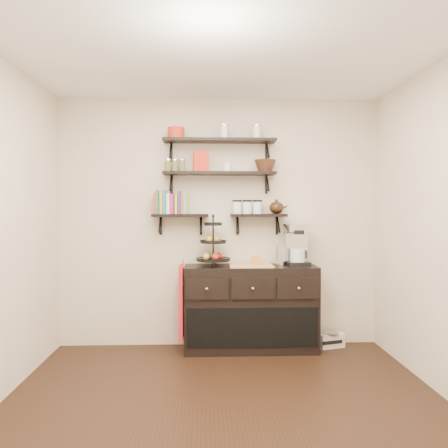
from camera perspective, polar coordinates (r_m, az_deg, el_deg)
floor at (r=3.79m, az=0.27°, el=-21.62°), size 3.50×3.50×0.00m
ceiling at (r=3.67m, az=0.27°, el=20.78°), size 3.50×3.50×0.02m
back_wall at (r=5.23m, az=-0.59°, el=0.15°), size 3.50×0.02×2.70m
shelf_top at (r=5.14m, az=-0.55°, el=9.97°), size 1.20×0.27×0.23m
shelf_mid at (r=5.10m, az=-0.55°, el=6.07°), size 1.20×0.27×0.23m
shelf_low_left at (r=5.11m, az=-5.27°, el=0.97°), size 0.60×0.25×0.23m
shelf_low_right at (r=5.14m, az=4.14°, el=0.98°), size 0.60×0.25×0.23m
cookbooks at (r=5.11m, az=-6.26°, el=2.49°), size 0.36×0.15×0.26m
glass_canisters at (r=5.12m, az=2.81°, el=1.95°), size 0.32×0.10×0.13m
sideboard at (r=5.12m, az=3.20°, el=-10.03°), size 1.40×0.50×0.92m
fruit_stand at (r=5.01m, az=-1.28°, el=-3.03°), size 0.35×0.35×0.52m
candle at (r=5.05m, az=3.83°, el=-4.41°), size 0.08×0.08×0.08m
coffee_maker at (r=5.13m, az=8.71°, el=-2.59°), size 0.27×0.27×0.44m
thermal_carafe at (r=5.05m, az=6.83°, el=-3.79°), size 0.11×0.11×0.22m
apron at (r=4.99m, az=-5.17°, el=-9.33°), size 0.04×0.32×0.76m
radio at (r=5.42m, az=12.70°, el=-13.42°), size 0.31×0.23×0.17m
recipe_box at (r=5.11m, az=-2.77°, el=7.51°), size 0.17×0.08×0.22m
walnut_bowl at (r=5.15m, az=4.99°, el=6.96°), size 0.24×0.24×0.13m
ramekins at (r=5.11m, az=0.38°, el=6.82°), size 0.09×0.09×0.10m
teapot at (r=5.16m, az=6.34°, el=2.10°), size 0.24×0.19×0.16m
red_pot at (r=5.16m, az=-5.79°, el=10.81°), size 0.18×0.18×0.12m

